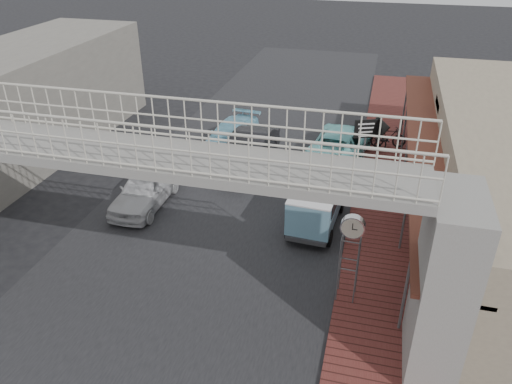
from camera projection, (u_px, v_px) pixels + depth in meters
The scene contains 14 objects.
ground at pixel (205, 238), 18.23m from camera, with size 120.00×120.00×0.00m, color black.
road_strip at pixel (205, 238), 18.23m from camera, with size 10.00×60.00×0.01m, color black.
sidewalk at pixel (389, 218), 19.33m from camera, with size 3.00×40.00×0.10m, color brown.
footbridge at pixel (148, 222), 13.30m from camera, with size 16.40×2.40×6.34m.
building_far_left at pixel (32, 98), 24.50m from camera, with size 5.00×14.00×5.00m, color gray.
white_hatchback at pixel (145, 189), 20.07m from camera, with size 1.68×4.19×1.43m, color silver.
dark_sedan at pixel (249, 151), 23.08m from camera, with size 1.68×4.83×1.59m, color black.
angkot_curb at pixel (340, 143), 24.05m from camera, with size 2.44×5.29×1.47m, color #7EDADA.
angkot_far at pixel (231, 135), 25.14m from camera, with size 1.83×4.49×1.30m, color #80C5DE.
angkot_van at pixel (317, 200), 18.45m from camera, with size 1.86×3.67×1.75m.
motorcycle_near at pixel (368, 142), 24.54m from camera, with size 0.64×1.83×0.96m, color black.
motorcycle_far at pixel (389, 137), 24.93m from camera, with size 0.50×1.78×1.07m, color black.
street_clock at pixel (352, 231), 14.17m from camera, with size 0.71×0.58×2.88m.
arrow_sign at pixel (382, 129), 21.35m from camera, with size 1.68×1.13×2.78m.
Camera 1 is at (5.60, -14.17, 10.32)m, focal length 35.00 mm.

